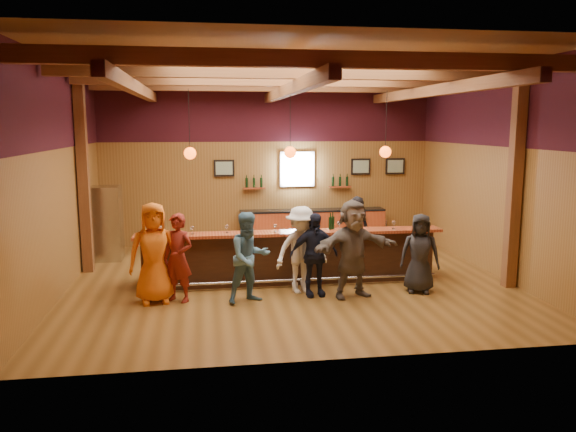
{
  "coord_description": "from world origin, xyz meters",
  "views": [
    {
      "loc": [
        -1.73,
        -11.27,
        3.26
      ],
      "look_at": [
        0.0,
        0.3,
        1.35
      ],
      "focal_mm": 35.0,
      "sensor_mm": 36.0,
      "label": 1
    }
  ],
  "objects_px": {
    "customer_white": "(301,250)",
    "customer_brown": "(353,249)",
    "bottle_a": "(330,223)",
    "customer_orange": "(154,253)",
    "bartender": "(356,232)",
    "back_bar_cabinet": "(313,226)",
    "customer_dark": "(420,253)",
    "ice_bucket": "(309,224)",
    "customer_redvest": "(178,258)",
    "stainless_fridge": "(107,223)",
    "bar_counter": "(290,256)",
    "customer_navy": "(314,255)",
    "customer_denim": "(249,258)"
  },
  "relations": [
    {
      "from": "customer_white",
      "to": "customer_brown",
      "type": "bearing_deg",
      "value": -43.06
    },
    {
      "from": "customer_white",
      "to": "customer_brown",
      "type": "distance_m",
      "value": 1.01
    },
    {
      "from": "bottle_a",
      "to": "customer_orange",
      "type": "bearing_deg",
      "value": -165.84
    },
    {
      "from": "customer_brown",
      "to": "bottle_a",
      "type": "bearing_deg",
      "value": 86.05
    },
    {
      "from": "customer_brown",
      "to": "bartender",
      "type": "relative_size",
      "value": 1.13
    },
    {
      "from": "back_bar_cabinet",
      "to": "customer_dark",
      "type": "relative_size",
      "value": 2.57
    },
    {
      "from": "customer_dark",
      "to": "bartender",
      "type": "relative_size",
      "value": 0.94
    },
    {
      "from": "bartender",
      "to": "ice_bucket",
      "type": "xyz_separation_m",
      "value": [
        -1.29,
        -1.02,
        0.4
      ]
    },
    {
      "from": "back_bar_cabinet",
      "to": "customer_redvest",
      "type": "bearing_deg",
      "value": -126.25
    },
    {
      "from": "back_bar_cabinet",
      "to": "stainless_fridge",
      "type": "bearing_deg",
      "value": -168.07
    },
    {
      "from": "bartender",
      "to": "ice_bucket",
      "type": "height_order",
      "value": "bartender"
    },
    {
      "from": "back_bar_cabinet",
      "to": "bottle_a",
      "type": "bearing_deg",
      "value": -95.54
    },
    {
      "from": "customer_orange",
      "to": "bottle_a",
      "type": "xyz_separation_m",
      "value": [
        3.51,
        0.89,
        0.31
      ]
    },
    {
      "from": "bottle_a",
      "to": "bartender",
      "type": "bearing_deg",
      "value": 51.32
    },
    {
      "from": "customer_brown",
      "to": "bar_counter",
      "type": "bearing_deg",
      "value": 113.07
    },
    {
      "from": "customer_orange",
      "to": "ice_bucket",
      "type": "distance_m",
      "value": 3.22
    },
    {
      "from": "back_bar_cabinet",
      "to": "customer_white",
      "type": "distance_m",
      "value": 4.65
    },
    {
      "from": "customer_white",
      "to": "customer_dark",
      "type": "xyz_separation_m",
      "value": [
        2.3,
        -0.3,
        -0.08
      ]
    },
    {
      "from": "customer_navy",
      "to": "ice_bucket",
      "type": "bearing_deg",
      "value": 78.74
    },
    {
      "from": "customer_navy",
      "to": "customer_white",
      "type": "bearing_deg",
      "value": 124.59
    },
    {
      "from": "customer_orange",
      "to": "customer_navy",
      "type": "xyz_separation_m",
      "value": [
        2.98,
        -0.04,
        -0.13
      ]
    },
    {
      "from": "customer_redvest",
      "to": "customer_denim",
      "type": "bearing_deg",
      "value": 20.71
    },
    {
      "from": "customer_white",
      "to": "customer_dark",
      "type": "relative_size",
      "value": 1.1
    },
    {
      "from": "stainless_fridge",
      "to": "ice_bucket",
      "type": "distance_m",
      "value": 5.23
    },
    {
      "from": "customer_navy",
      "to": "ice_bucket",
      "type": "relative_size",
      "value": 6.58
    },
    {
      "from": "customer_denim",
      "to": "back_bar_cabinet",
      "type": "bearing_deg",
      "value": 45.55
    },
    {
      "from": "ice_bucket",
      "to": "back_bar_cabinet",
      "type": "bearing_deg",
      "value": 77.89
    },
    {
      "from": "bar_counter",
      "to": "customer_white",
      "type": "relative_size",
      "value": 3.69
    },
    {
      "from": "stainless_fridge",
      "to": "customer_redvest",
      "type": "relative_size",
      "value": 1.09
    },
    {
      "from": "stainless_fridge",
      "to": "customer_dark",
      "type": "bearing_deg",
      "value": -29.54
    },
    {
      "from": "customer_redvest",
      "to": "customer_navy",
      "type": "distance_m",
      "value": 2.55
    },
    {
      "from": "customer_navy",
      "to": "bartender",
      "type": "bearing_deg",
      "value": 49.13
    },
    {
      "from": "customer_navy",
      "to": "customer_dark",
      "type": "height_order",
      "value": "customer_navy"
    },
    {
      "from": "customer_orange",
      "to": "bar_counter",
      "type": "bearing_deg",
      "value": 13.7
    },
    {
      "from": "stainless_fridge",
      "to": "customer_redvest",
      "type": "xyz_separation_m",
      "value": [
        1.86,
        -3.58,
        -0.07
      ]
    },
    {
      "from": "customer_redvest",
      "to": "customer_dark",
      "type": "height_order",
      "value": "customer_redvest"
    },
    {
      "from": "customer_denim",
      "to": "stainless_fridge",
      "type": "bearing_deg",
      "value": 108.46
    },
    {
      "from": "customer_dark",
      "to": "bottle_a",
      "type": "distance_m",
      "value": 1.91
    },
    {
      "from": "customer_redvest",
      "to": "customer_white",
      "type": "bearing_deg",
      "value": 36.56
    },
    {
      "from": "back_bar_cabinet",
      "to": "customer_orange",
      "type": "bearing_deg",
      "value": -129.57
    },
    {
      "from": "customer_dark",
      "to": "bottle_a",
      "type": "height_order",
      "value": "customer_dark"
    },
    {
      "from": "back_bar_cabinet",
      "to": "customer_redvest",
      "type": "distance_m",
      "value": 5.84
    },
    {
      "from": "customer_denim",
      "to": "bar_counter",
      "type": "bearing_deg",
      "value": 34.07
    },
    {
      "from": "customer_orange",
      "to": "customer_navy",
      "type": "distance_m",
      "value": 2.99
    },
    {
      "from": "stainless_fridge",
      "to": "customer_brown",
      "type": "xyz_separation_m",
      "value": [
        5.12,
        -3.8,
        0.04
      ]
    },
    {
      "from": "bar_counter",
      "to": "stainless_fridge",
      "type": "bearing_deg",
      "value": 149.24
    },
    {
      "from": "customer_navy",
      "to": "bottle_a",
      "type": "bearing_deg",
      "value": 54.18
    },
    {
      "from": "ice_bucket",
      "to": "customer_navy",
      "type": "bearing_deg",
      "value": -95.1
    },
    {
      "from": "ice_bucket",
      "to": "customer_white",
      "type": "bearing_deg",
      "value": -111.94
    },
    {
      "from": "customer_orange",
      "to": "customer_redvest",
      "type": "height_order",
      "value": "customer_orange"
    }
  ]
}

